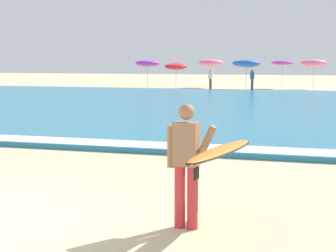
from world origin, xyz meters
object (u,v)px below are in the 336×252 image
(surfer_with_board, at_px, (204,156))
(beachgoer_near_row_left, at_px, (210,79))
(beach_umbrella_0, at_px, (147,63))
(beach_umbrella_3, at_px, (247,64))
(beach_umbrella_4, at_px, (283,63))
(beach_umbrella_5, at_px, (314,63))
(beach_umbrella_2, at_px, (211,63))
(beachgoer_near_row_mid, at_px, (252,79))
(beach_umbrella_1, at_px, (176,66))

(surfer_with_board, bearing_deg, beachgoer_near_row_left, 101.85)
(beach_umbrella_0, xyz_separation_m, beach_umbrella_3, (8.47, -0.76, -0.00))
(beach_umbrella_4, relative_size, beach_umbrella_5, 0.94)
(beach_umbrella_4, relative_size, beachgoer_near_row_left, 1.47)
(surfer_with_board, distance_m, beachgoer_near_row_left, 36.06)
(beach_umbrella_2, bearing_deg, beach_umbrella_4, 0.35)
(beachgoer_near_row_left, xyz_separation_m, beachgoer_near_row_mid, (3.18, 1.02, 0.00))
(beach_umbrella_1, height_order, beachgoer_near_row_mid, beach_umbrella_1)
(beach_umbrella_2, bearing_deg, beach_umbrella_5, -4.58)
(beach_umbrella_0, bearing_deg, beachgoer_near_row_left, -11.36)
(beach_umbrella_0, xyz_separation_m, beach_umbrella_1, (2.53, -0.10, -0.26))
(surfer_with_board, height_order, beachgoer_near_row_left, surfer_with_board)
(surfer_with_board, bearing_deg, beach_umbrella_4, 93.06)
(surfer_with_board, relative_size, beachgoer_near_row_left, 1.71)
(beach_umbrella_4, bearing_deg, beach_umbrella_3, -132.46)
(beach_umbrella_5, relative_size, beachgoer_near_row_mid, 1.56)
(beach_umbrella_5, height_order, beachgoer_near_row_mid, beach_umbrella_5)
(beach_umbrella_5, bearing_deg, beachgoer_near_row_left, -162.60)
(beach_umbrella_0, height_order, beachgoer_near_row_left, beach_umbrella_0)
(beach_umbrella_3, distance_m, beach_umbrella_5, 5.46)
(beach_umbrella_1, bearing_deg, beachgoer_near_row_left, -18.32)
(beach_umbrella_0, distance_m, beach_umbrella_3, 8.50)
(surfer_with_board, distance_m, beach_umbrella_1, 37.84)
(beach_umbrella_1, height_order, beach_umbrella_2, beach_umbrella_2)
(surfer_with_board, bearing_deg, beach_umbrella_0, 109.75)
(beachgoer_near_row_left, height_order, beachgoer_near_row_mid, same)
(beach_umbrella_1, distance_m, beach_umbrella_4, 8.76)
(beach_umbrella_1, xyz_separation_m, beach_umbrella_3, (5.94, -0.66, 0.25))
(surfer_with_board, distance_m, beach_umbrella_0, 38.72)
(beach_umbrella_2, relative_size, beach_umbrella_4, 1.06)
(surfer_with_board, xyz_separation_m, beachgoer_near_row_mid, (-4.23, 36.31, -0.19))
(beach_umbrella_2, distance_m, beachgoer_near_row_mid, 4.53)
(beach_umbrella_4, relative_size, beachgoer_near_row_mid, 1.47)
(surfer_with_board, bearing_deg, beach_umbrella_2, 101.79)
(beach_umbrella_1, relative_size, beachgoer_near_row_left, 1.33)
(beach_umbrella_2, bearing_deg, beach_umbrella_3, -38.90)
(surfer_with_board, bearing_deg, beach_umbrella_3, 97.36)
(beach_umbrella_3, relative_size, beachgoer_near_row_left, 1.54)
(beach_umbrella_3, height_order, beachgoer_near_row_mid, beach_umbrella_3)
(surfer_with_board, height_order, beach_umbrella_0, beach_umbrella_0)
(beachgoer_near_row_mid, bearing_deg, beachgoer_near_row_left, -162.20)
(beach_umbrella_4, bearing_deg, beach_umbrella_5, -15.98)
(beach_umbrella_5, bearing_deg, beach_umbrella_2, 175.42)
(beachgoer_near_row_left, bearing_deg, beach_umbrella_2, 101.18)
(surfer_with_board, relative_size, beach_umbrella_1, 1.28)
(beachgoer_near_row_left, bearing_deg, beachgoer_near_row_mid, 17.80)
(beach_umbrella_5, xyz_separation_m, beachgoer_near_row_left, (-7.85, -2.46, -1.25))
(beach_umbrella_2, distance_m, beachgoer_near_row_left, 3.44)
(beachgoer_near_row_mid, bearing_deg, beach_umbrella_2, 150.88)
(beach_umbrella_1, bearing_deg, beach_umbrella_2, 39.68)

